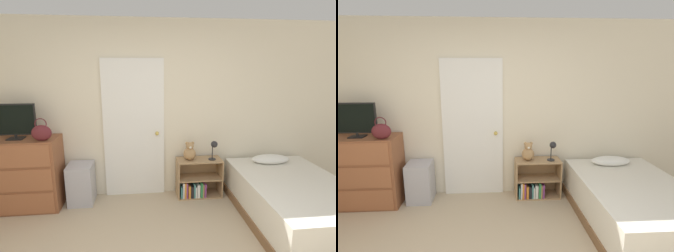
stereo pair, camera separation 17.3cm
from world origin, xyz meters
TOP-DOWN VIEW (x-y plane):
  - wall_back at (0.00, 2.30)m, footprint 10.00×0.06m
  - door_closed at (-0.11, 2.25)m, footprint 0.87×0.09m
  - dresser at (-1.60, 2.01)m, footprint 0.97×0.48m
  - tv at (-1.63, 2.00)m, footprint 0.54×0.16m
  - handbag at (-1.26, 1.88)m, footprint 0.25×0.13m
  - storage_bin at (-0.86, 2.07)m, footprint 0.34×0.37m
  - bookshelf at (0.79, 2.10)m, footprint 0.66×0.31m
  - teddy_bear at (0.69, 2.10)m, footprint 0.18×0.18m
  - desk_lamp at (1.04, 2.05)m, footprint 0.12×0.12m
  - bed at (1.88, 1.33)m, footprint 1.24×1.87m

SIDE VIEW (x-z plane):
  - bookshelf at x=0.79m, z-range -0.07..0.50m
  - bed at x=1.88m, z-range -0.05..0.57m
  - storage_bin at x=-0.86m, z-range 0.00..0.57m
  - dresser at x=-1.60m, z-range 0.00..0.98m
  - teddy_bear at x=0.69m, z-range 0.55..0.82m
  - desk_lamp at x=1.04m, z-range 0.63..0.91m
  - door_closed at x=-0.11m, z-range 0.00..2.01m
  - handbag at x=-1.26m, z-range 0.94..1.23m
  - tv at x=-1.63m, z-range 0.99..1.45m
  - wall_back at x=0.00m, z-range 0.00..2.55m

